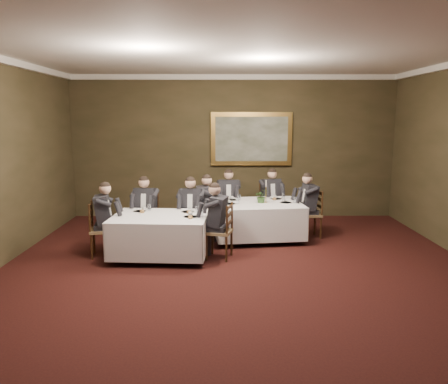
{
  "coord_description": "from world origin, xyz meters",
  "views": [
    {
      "loc": [
        -0.27,
        -5.88,
        2.51
      ],
      "look_at": [
        -0.24,
        1.94,
        1.15
      ],
      "focal_mm": 35.0,
      "sensor_mm": 36.0,
      "label": 1
    }
  ],
  "objects_px": {
    "chair_sec_endleft": "(102,241)",
    "painting": "(251,139)",
    "table_main": "(257,218)",
    "diner_sec_endleft": "(102,229)",
    "table_second": "(160,233)",
    "chair_main_endright": "(310,224)",
    "chair_main_backleft": "(229,216)",
    "diner_sec_backright": "(192,219)",
    "diner_sec_endright": "(219,230)",
    "chair_sec_backleft": "(147,229)",
    "diner_sec_backleft": "(146,218)",
    "candlestick": "(266,194)",
    "diner_main_backright": "(270,205)",
    "chair_main_backright": "(270,215)",
    "diner_main_endright": "(310,213)",
    "chair_sec_endright": "(220,243)",
    "chair_main_endleft": "(203,227)",
    "diner_main_backleft": "(229,206)",
    "chair_sec_backright": "(192,230)",
    "diner_main_endleft": "(203,216)",
    "centerpiece": "(262,196)"
  },
  "relations": [
    {
      "from": "chair_sec_endleft",
      "to": "painting",
      "type": "height_order",
      "value": "painting"
    },
    {
      "from": "table_main",
      "to": "diner_sec_endleft",
      "type": "relative_size",
      "value": 1.43
    },
    {
      "from": "table_second",
      "to": "chair_main_endright",
      "type": "height_order",
      "value": "chair_main_endright"
    },
    {
      "from": "chair_main_backleft",
      "to": "painting",
      "type": "xyz_separation_m",
      "value": [
        0.58,
        1.19,
        1.67
      ]
    },
    {
      "from": "diner_sec_backright",
      "to": "chair_main_endright",
      "type": "bearing_deg",
      "value": -161.72
    },
    {
      "from": "diner_sec_endright",
      "to": "chair_sec_backleft",
      "type": "bearing_deg",
      "value": 71.42
    },
    {
      "from": "diner_sec_backright",
      "to": "diner_sec_endright",
      "type": "distance_m",
      "value": 1.05
    },
    {
      "from": "diner_sec_backleft",
      "to": "candlestick",
      "type": "relative_size",
      "value": 2.8
    },
    {
      "from": "diner_main_backright",
      "to": "chair_main_backright",
      "type": "bearing_deg",
      "value": -90.0
    },
    {
      "from": "diner_main_endright",
      "to": "chair_sec_endright",
      "type": "height_order",
      "value": "diner_main_endright"
    },
    {
      "from": "diner_main_backright",
      "to": "diner_sec_backright",
      "type": "xyz_separation_m",
      "value": [
        -1.7,
        -1.31,
        0.0
      ]
    },
    {
      "from": "chair_sec_backleft",
      "to": "diner_sec_backleft",
      "type": "distance_m",
      "value": 0.23
    },
    {
      "from": "chair_main_endleft",
      "to": "table_second",
      "type": "bearing_deg",
      "value": -44.41
    },
    {
      "from": "diner_main_backleft",
      "to": "candlestick",
      "type": "xyz_separation_m",
      "value": [
        0.75,
        -0.83,
        0.43
      ]
    },
    {
      "from": "chair_main_backright",
      "to": "chair_sec_backleft",
      "type": "bearing_deg",
      "value": 11.4
    },
    {
      "from": "chair_main_endleft",
      "to": "chair_sec_backright",
      "type": "distance_m",
      "value": 0.3
    },
    {
      "from": "painting",
      "to": "chair_main_endright",
      "type": "bearing_deg",
      "value": -59.66
    },
    {
      "from": "table_second",
      "to": "chair_main_endright",
      "type": "distance_m",
      "value": 3.24
    },
    {
      "from": "diner_main_endleft",
      "to": "centerpiece",
      "type": "relative_size",
      "value": 4.54
    },
    {
      "from": "painting",
      "to": "diner_main_backright",
      "type": "bearing_deg",
      "value": -71.16
    },
    {
      "from": "centerpiece",
      "to": "painting",
      "type": "xyz_separation_m",
      "value": [
        -0.08,
        2.06,
        1.04
      ]
    },
    {
      "from": "diner_main_backleft",
      "to": "chair_sec_endleft",
      "type": "relative_size",
      "value": 1.35
    },
    {
      "from": "chair_sec_backright",
      "to": "centerpiece",
      "type": "relative_size",
      "value": 3.37
    },
    {
      "from": "chair_main_backleft",
      "to": "chair_sec_backright",
      "type": "relative_size",
      "value": 1.0
    },
    {
      "from": "table_main",
      "to": "chair_main_backright",
      "type": "bearing_deg",
      "value": 69.02
    },
    {
      "from": "chair_sec_endleft",
      "to": "diner_main_endleft",
      "type": "bearing_deg",
      "value": 109.01
    },
    {
      "from": "table_main",
      "to": "diner_main_backleft",
      "type": "bearing_deg",
      "value": 124.44
    },
    {
      "from": "diner_sec_backright",
      "to": "painting",
      "type": "relative_size",
      "value": 0.67
    },
    {
      "from": "diner_main_endleft",
      "to": "painting",
      "type": "distance_m",
      "value": 2.84
    },
    {
      "from": "table_main",
      "to": "diner_main_backleft",
      "type": "relative_size",
      "value": 1.43
    },
    {
      "from": "chair_main_endright",
      "to": "diner_sec_endleft",
      "type": "xyz_separation_m",
      "value": [
        -4.01,
        -1.25,
        0.23
      ]
    },
    {
      "from": "diner_main_backleft",
      "to": "chair_sec_backright",
      "type": "relative_size",
      "value": 1.35
    },
    {
      "from": "diner_sec_backleft",
      "to": "painting",
      "type": "bearing_deg",
      "value": -125.09
    },
    {
      "from": "chair_sec_endleft",
      "to": "diner_sec_backright",
      "type": "bearing_deg",
      "value": 105.97
    },
    {
      "from": "diner_sec_backleft",
      "to": "table_second",
      "type": "bearing_deg",
      "value": 122.97
    },
    {
      "from": "diner_main_backleft",
      "to": "painting",
      "type": "relative_size",
      "value": 0.67
    },
    {
      "from": "table_main",
      "to": "table_second",
      "type": "height_order",
      "value": "same"
    },
    {
      "from": "chair_sec_endright",
      "to": "diner_sec_endleft",
      "type": "bearing_deg",
      "value": 101.25
    },
    {
      "from": "diner_sec_endright",
      "to": "table_second",
      "type": "bearing_deg",
      "value": 101.31
    },
    {
      "from": "diner_main_backleft",
      "to": "chair_main_endright",
      "type": "xyz_separation_m",
      "value": [
        1.7,
        -0.72,
        -0.23
      ]
    },
    {
      "from": "chair_main_backright",
      "to": "chair_sec_endleft",
      "type": "relative_size",
      "value": 1.0
    },
    {
      "from": "diner_sec_backleft",
      "to": "chair_sec_endright",
      "type": "distance_m",
      "value": 1.76
    },
    {
      "from": "centerpiece",
      "to": "candlestick",
      "type": "distance_m",
      "value": 0.1
    },
    {
      "from": "chair_sec_backright",
      "to": "chair_sec_endright",
      "type": "relative_size",
      "value": 1.0
    },
    {
      "from": "diner_sec_backleft",
      "to": "diner_sec_backright",
      "type": "distance_m",
      "value": 0.91
    },
    {
      "from": "table_main",
      "to": "centerpiece",
      "type": "xyz_separation_m",
      "value": [
        0.08,
        -0.01,
        0.46
      ]
    },
    {
      "from": "chair_main_backright",
      "to": "candlestick",
      "type": "xyz_separation_m",
      "value": [
        -0.2,
        -0.95,
        0.66
      ]
    },
    {
      "from": "chair_sec_endright",
      "to": "chair_sec_endleft",
      "type": "height_order",
      "value": "same"
    },
    {
      "from": "diner_main_endright",
      "to": "chair_sec_backright",
      "type": "height_order",
      "value": "diner_main_endright"
    },
    {
      "from": "table_main",
      "to": "chair_main_endright",
      "type": "distance_m",
      "value": 1.14
    }
  ]
}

